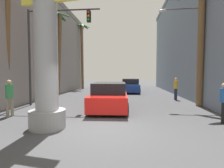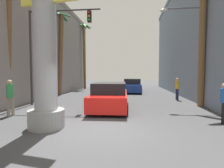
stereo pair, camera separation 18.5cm
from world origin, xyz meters
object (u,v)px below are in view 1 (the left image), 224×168
(neon_sign_pole, at_px, (46,18))
(pedestrian_mid_right, at_px, (176,87))
(palm_tree_near_right, at_px, (201,34))
(palm_tree_near_left, at_px, (8,20))
(traffic_light_mast, at_px, (50,39))
(car_lead, at_px, (110,96))
(palm_tree_mid_left, at_px, (59,46))
(pedestrian_by_sign, at_px, (224,100))
(car_far, at_px, (130,86))
(palm_tree_far_left, at_px, (82,49))
(street_lamp, at_px, (193,45))
(pedestrian_curb_left, at_px, (9,95))

(neon_sign_pole, bearing_deg, pedestrian_mid_right, 49.53)
(palm_tree_near_right, distance_m, palm_tree_near_left, 11.83)
(traffic_light_mast, bearing_deg, car_lead, -8.91)
(palm_tree_mid_left, xyz_separation_m, pedestrian_by_sign, (10.87, -9.20, -3.82))
(car_far, height_order, palm_tree_mid_left, palm_tree_mid_left)
(palm_tree_near_right, bearing_deg, palm_tree_far_left, 130.86)
(palm_tree_far_left, xyz_separation_m, palm_tree_mid_left, (-0.29, -7.77, -0.84))
(street_lamp, bearing_deg, palm_tree_near_left, -168.35)
(palm_tree_far_left, xyz_separation_m, pedestrian_curb_left, (0.78, -16.63, -4.61))
(pedestrian_mid_right, bearing_deg, palm_tree_near_right, -74.27)
(pedestrian_by_sign, bearing_deg, car_lead, 151.41)
(pedestrian_curb_left, bearing_deg, neon_sign_pole, -31.16)
(traffic_light_mast, xyz_separation_m, pedestrian_mid_right, (8.95, 3.38, -3.32))
(traffic_light_mast, relative_size, pedestrian_mid_right, 3.52)
(pedestrian_mid_right, relative_size, pedestrian_curb_left, 1.00)
(car_lead, bearing_deg, pedestrian_by_sign, -28.59)
(street_lamp, bearing_deg, car_far, 116.83)
(palm_tree_near_left, relative_size, pedestrian_curb_left, 4.52)
(palm_tree_far_left, xyz_separation_m, pedestrian_by_sign, (10.58, -16.97, -4.66))
(car_lead, distance_m, pedestrian_curb_left, 5.29)
(street_lamp, distance_m, palm_tree_near_left, 11.61)
(neon_sign_pole, xyz_separation_m, street_lamp, (7.33, 5.79, -0.11))
(street_lamp, xyz_separation_m, palm_tree_mid_left, (-11.12, 4.72, 0.78))
(pedestrian_curb_left, bearing_deg, street_lamp, 22.40)
(traffic_light_mast, height_order, palm_tree_far_left, palm_tree_far_left)
(street_lamp, relative_size, pedestrian_by_sign, 3.85)
(neon_sign_pole, distance_m, palm_tree_near_left, 5.38)
(traffic_light_mast, bearing_deg, palm_tree_near_right, 3.64)
(palm_tree_near_left, bearing_deg, pedestrian_curb_left, -55.15)
(street_lamp, relative_size, palm_tree_mid_left, 0.80)
(traffic_light_mast, height_order, palm_tree_near_right, palm_tree_near_right)
(car_far, height_order, palm_tree_near_left, palm_tree_near_left)
(palm_tree_near_left, height_order, pedestrian_mid_right, palm_tree_near_left)
(palm_tree_far_left, distance_m, palm_tree_near_right, 17.14)
(car_lead, relative_size, palm_tree_near_right, 0.65)
(street_lamp, relative_size, palm_tree_far_left, 0.71)
(palm_tree_mid_left, distance_m, palm_tree_near_left, 7.06)
(neon_sign_pole, distance_m, pedestrian_by_sign, 7.85)
(car_lead, height_order, pedestrian_by_sign, pedestrian_by_sign)
(traffic_light_mast, relative_size, palm_tree_near_left, 0.77)
(car_lead, xyz_separation_m, palm_tree_mid_left, (-5.75, 6.42, 4.08))
(neon_sign_pole, distance_m, palm_tree_mid_left, 11.19)
(neon_sign_pole, height_order, palm_tree_mid_left, neon_sign_pole)
(palm_tree_near_left, height_order, pedestrian_curb_left, palm_tree_near_left)
(palm_tree_near_right, height_order, pedestrian_mid_right, palm_tree_near_right)
(palm_tree_far_left, bearing_deg, palm_tree_mid_left, -92.12)
(street_lamp, distance_m, pedestrian_mid_right, 3.80)
(neon_sign_pole, relative_size, pedestrian_mid_right, 5.42)
(palm_tree_near_right, xyz_separation_m, palm_tree_near_left, (-11.67, -1.88, 0.60))
(street_lamp, bearing_deg, palm_tree_near_right, -51.93)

